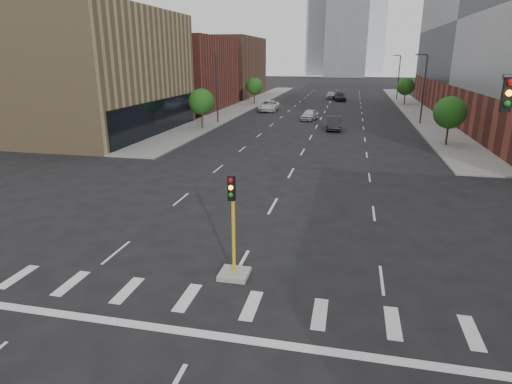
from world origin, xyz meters
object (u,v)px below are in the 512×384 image
(median_traffic_signal, at_px, (234,255))
(car_mid_right, at_px, (334,123))
(car_deep_right, at_px, (340,97))
(car_distant, at_px, (331,95))
(car_far_left, at_px, (269,106))
(car_near_left, at_px, (310,115))

(median_traffic_signal, relative_size, car_mid_right, 0.87)
(median_traffic_signal, distance_m, car_deep_right, 76.19)
(median_traffic_signal, bearing_deg, car_distant, 90.17)
(car_distant, bearing_deg, car_mid_right, -85.89)
(car_far_left, relative_size, car_deep_right, 1.12)
(median_traffic_signal, height_order, car_mid_right, median_traffic_signal)
(car_near_left, distance_m, car_far_left, 12.17)
(median_traffic_signal, xyz_separation_m, car_near_left, (-1.50, 46.76, -0.19))
(median_traffic_signal, height_order, car_distant, median_traffic_signal)
(car_mid_right, bearing_deg, car_deep_right, 89.05)
(car_mid_right, relative_size, car_far_left, 0.81)
(car_far_left, xyz_separation_m, car_distant, (9.02, 24.96, -0.06))
(car_distant, bearing_deg, car_deep_right, -66.78)
(median_traffic_signal, distance_m, car_far_left, 56.90)
(car_far_left, bearing_deg, car_deep_right, 60.67)
(car_mid_right, bearing_deg, car_far_left, 122.02)
(car_mid_right, distance_m, car_far_left, 20.83)
(car_near_left, relative_size, car_deep_right, 0.83)
(car_near_left, bearing_deg, median_traffic_signal, -79.29)
(car_near_left, distance_m, car_distant, 34.36)
(median_traffic_signal, xyz_separation_m, car_far_left, (-9.26, 56.14, -0.11))
(car_deep_right, distance_m, car_distant, 5.34)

